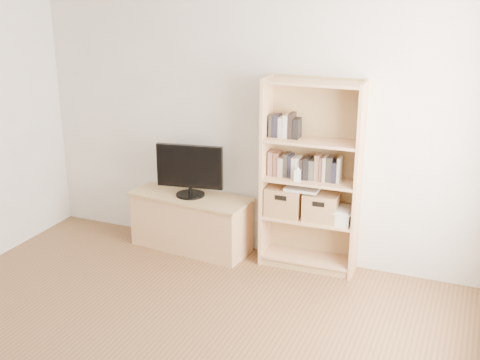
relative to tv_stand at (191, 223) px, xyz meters
The scene contains 11 objects.
back_wall 1.20m from the tv_stand, 21.25° to the left, with size 4.50×0.02×2.60m, color beige.
tv_stand is the anchor object (origin of this frame).
bookshelf 1.36m from the tv_stand, ahead, with size 0.89×0.32×1.79m, color tan.
television 0.56m from the tv_stand, ahead, with size 0.66×0.05×0.52m, color black.
books_row_mid 1.40m from the tv_stand, ahead, with size 0.77×0.15×0.21m, color #876349.
books_row_upper 1.47m from the tv_stand, ahead, with size 0.39×0.14×0.20m, color #876349.
baby_monitor 1.29m from the tv_stand, ahead, with size 0.06×0.04×0.11m, color white.
basket_left 1.03m from the tv_stand, ahead, with size 0.33×0.27×0.27m, color #AE754E.
basket_right 1.36m from the tv_stand, ahead, with size 0.31×0.25×0.25m, color #AE754E.
laptop 1.25m from the tv_stand, ahead, with size 0.31×0.21×0.02m, color silver.
magazine_stack 1.54m from the tv_stand, ahead, with size 0.17×0.25×0.11m, color silver.
Camera 1 is at (2.03, -2.70, 2.62)m, focal length 45.00 mm.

